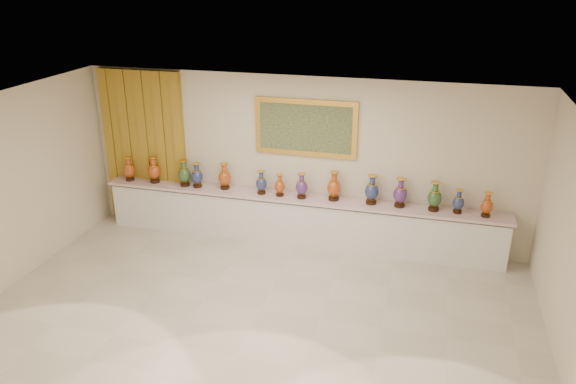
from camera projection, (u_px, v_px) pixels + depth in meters
The scene contains 18 objects.
ground at pixel (260, 309), 8.27m from camera, with size 8.00×8.00×0.00m, color beige.
room at pixel (169, 145), 10.47m from camera, with size 8.00×8.00×8.00m.
counter at pixel (298, 220), 10.14m from camera, with size 7.28×0.48×0.90m.
vase_0 at pixel (129, 170), 10.65m from camera, with size 0.27×0.27×0.46m.
vase_1 at pixel (154, 171), 10.54m from camera, with size 0.26×0.26×0.50m.
vase_2 at pixel (184, 174), 10.37m from camera, with size 0.29×0.29×0.50m.
vase_3 at pixel (197, 176), 10.32m from camera, with size 0.27×0.27×0.47m.
vase_4 at pixel (225, 177), 10.23m from camera, with size 0.29×0.29×0.49m.
vase_5 at pixel (261, 183), 10.02m from camera, with size 0.23×0.23×0.43m.
vase_6 at pixel (280, 186), 9.93m from camera, with size 0.22×0.22×0.40m.
vase_7 at pixel (302, 187), 9.83m from camera, with size 0.27×0.27×0.46m.
vase_8 at pixel (334, 187), 9.74m from camera, with size 0.24×0.24×0.52m.
vase_9 at pixel (372, 191), 9.58m from camera, with size 0.25×0.25×0.52m.
vase_10 at pixel (400, 194), 9.46m from camera, with size 0.30×0.30×0.51m.
vase_11 at pixel (435, 198), 9.32m from camera, with size 0.28×0.28×0.51m.
vase_12 at pixel (458, 202), 9.24m from camera, with size 0.24×0.24×0.41m.
vase_13 at pixel (487, 206), 9.10m from camera, with size 0.23×0.23×0.42m.
label_card at pixel (171, 186), 10.42m from camera, with size 0.10×0.06×0.00m, color white.
Camera 1 is at (2.21, -6.68, 4.69)m, focal length 35.00 mm.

